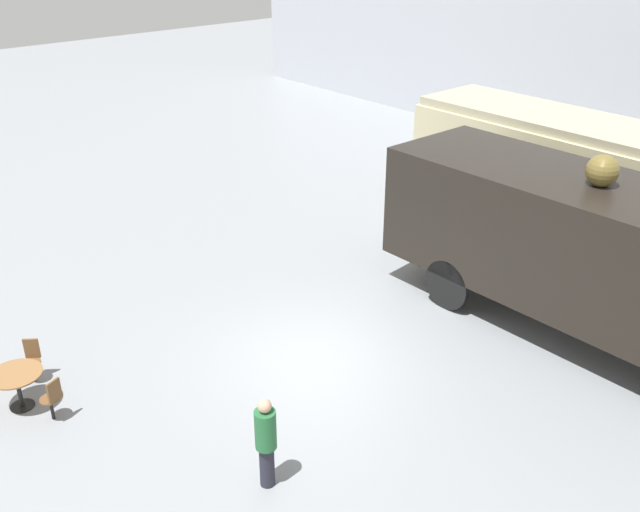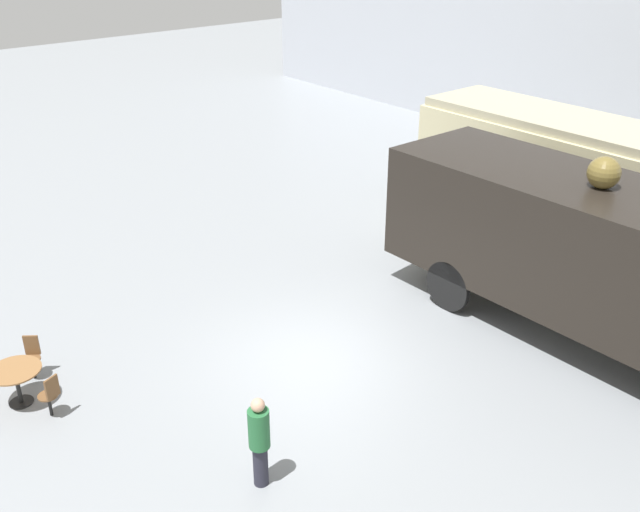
# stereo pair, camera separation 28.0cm
# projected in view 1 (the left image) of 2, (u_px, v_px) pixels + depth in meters

# --- Properties ---
(ground_plane) EXTENTS (80.00, 80.00, 0.00)m
(ground_plane) POSITION_uv_depth(u_px,v_px,m) (317.00, 357.00, 14.58)
(ground_plane) COLOR gray
(passenger_coach_vintage) EXTENTS (8.07, 2.62, 3.38)m
(passenger_coach_vintage) POSITION_uv_depth(u_px,v_px,m) (557.00, 167.00, 19.17)
(passenger_coach_vintage) COLOR beige
(passenger_coach_vintage) RESTS_ON ground_plane
(steam_locomotive) EXTENTS (9.93, 2.78, 4.87)m
(steam_locomotive) POSITION_uv_depth(u_px,v_px,m) (612.00, 253.00, 14.23)
(steam_locomotive) COLOR black
(steam_locomotive) RESTS_ON ground_plane
(cafe_table_near) EXTENTS (0.95, 0.95, 0.74)m
(cafe_table_near) POSITION_uv_depth(u_px,v_px,m) (17.00, 380.00, 12.88)
(cafe_table_near) COLOR black
(cafe_table_near) RESTS_ON ground_plane
(cafe_chair_0) EXTENTS (0.40, 0.40, 0.87)m
(cafe_chair_0) POSITION_uv_depth(u_px,v_px,m) (32.00, 357.00, 13.68)
(cafe_chair_0) COLOR black
(cafe_chair_0) RESTS_ON ground_plane
(cafe_chair_2) EXTENTS (0.39, 0.38, 0.87)m
(cafe_chair_2) POSITION_uv_depth(u_px,v_px,m) (52.00, 397.00, 12.58)
(cafe_chair_2) COLOR black
(cafe_chair_2) RESTS_ON ground_plane
(visitor_person) EXTENTS (0.34, 0.34, 1.65)m
(visitor_person) POSITION_uv_depth(u_px,v_px,m) (266.00, 440.00, 10.99)
(visitor_person) COLOR #262633
(visitor_person) RESTS_ON ground_plane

